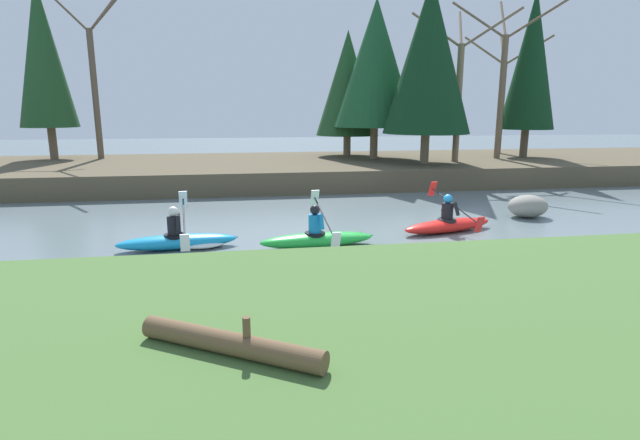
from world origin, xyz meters
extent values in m
plane|color=slate|center=(0.00, 0.00, 0.00)|extent=(90.00, 90.00, 0.00)
cube|color=#476B33|center=(0.00, -6.57, 0.35)|extent=(44.00, 6.23, 0.70)
cube|color=brown|center=(0.00, 10.63, 0.43)|extent=(44.00, 8.96, 0.86)
cylinder|color=brown|center=(-12.92, 13.04, 1.60)|extent=(0.36, 0.36, 1.47)
cone|color=#1E4723|center=(-12.92, 13.04, 5.60)|extent=(2.52, 2.52, 6.53)
cylinder|color=#7A664C|center=(0.99, 12.45, 1.37)|extent=(0.36, 0.36, 1.02)
cone|color=#1E4723|center=(0.99, 12.45, 4.37)|extent=(3.09, 3.09, 4.96)
cylinder|color=#7A664C|center=(1.93, 10.86, 1.60)|extent=(0.36, 0.36, 1.48)
cone|color=#194C28|center=(1.93, 10.86, 5.19)|extent=(3.78, 3.78, 5.69)
cylinder|color=#7A664C|center=(3.46, 8.26, 1.51)|extent=(0.36, 0.36, 1.29)
cone|color=#0F3319|center=(3.46, 8.26, 5.25)|extent=(3.64, 3.64, 6.19)
cylinder|color=brown|center=(9.36, 10.45, 1.54)|extent=(0.36, 0.36, 1.35)
cone|color=#0F3319|center=(9.36, 10.45, 5.39)|extent=(2.52, 2.52, 6.37)
cylinder|color=brown|center=(-10.81, 12.91, 3.78)|extent=(0.28, 0.28, 5.84)
cylinder|color=brown|center=(-11.82, 13.75, 7.47)|extent=(2.13, 1.82, 1.93)
cylinder|color=brown|center=(-9.75, 12.01, 7.35)|extent=(2.24, 1.91, 1.70)
cylinder|color=brown|center=(-10.39, 14.06, 7.58)|extent=(0.97, 2.41, 2.15)
cylinder|color=#7A664C|center=(5.18, 8.99, 3.37)|extent=(0.28, 0.28, 5.02)
cylinder|color=#7A664C|center=(4.31, 9.71, 6.52)|extent=(1.85, 1.58, 1.67)
cylinder|color=#7A664C|center=(6.09, 8.22, 6.42)|extent=(1.94, 1.66, 1.48)
cylinder|color=#7A664C|center=(5.54, 9.98, 6.62)|extent=(0.85, 2.09, 1.86)
cylinder|color=brown|center=(7.76, 10.05, 3.65)|extent=(0.28, 0.28, 5.58)
cylinder|color=brown|center=(6.80, 10.86, 7.17)|extent=(2.05, 1.74, 1.85)
cylinder|color=brown|center=(8.78, 9.20, 7.06)|extent=(2.15, 1.83, 1.63)
cylinder|color=brown|center=(8.16, 11.15, 7.28)|extent=(0.93, 2.31, 2.06)
cylinder|color=#7A664C|center=(9.30, 12.79, 3.20)|extent=(0.28, 0.28, 4.68)
cylinder|color=#7A664C|center=(8.50, 13.47, 6.13)|extent=(1.73, 1.48, 1.57)
cylinder|color=#7A664C|center=(10.16, 12.08, 6.03)|extent=(1.82, 1.55, 1.38)
cylinder|color=#7A664C|center=(9.64, 13.72, 6.22)|extent=(0.80, 1.96, 1.74)
ellipsoid|color=red|center=(1.01, -0.07, 0.17)|extent=(2.76, 1.32, 0.34)
cone|color=red|center=(2.20, 0.28, 0.19)|extent=(0.39, 0.29, 0.20)
cylinder|color=black|center=(0.96, -0.08, 0.31)|extent=(0.59, 0.59, 0.08)
cylinder|color=black|center=(0.96, -0.08, 0.56)|extent=(0.37, 0.37, 0.42)
sphere|color=#1E89D1|center=(0.96, -0.08, 0.89)|extent=(0.28, 0.28, 0.23)
cylinder|color=black|center=(0.99, 0.18, 0.65)|extent=(0.15, 0.24, 0.35)
cylinder|color=black|center=(1.13, -0.28, 0.65)|extent=(0.15, 0.24, 0.35)
cylinder|color=black|center=(1.18, -0.02, 0.69)|extent=(0.56, 1.85, 0.65)
cube|color=red|center=(0.92, 0.90, 1.00)|extent=(0.24, 0.21, 0.41)
cube|color=red|center=(1.45, -0.93, 0.38)|extent=(0.24, 0.21, 0.41)
ellipsoid|color=green|center=(-2.61, -0.96, 0.17)|extent=(2.74, 0.85, 0.34)
cone|color=green|center=(-1.38, -0.84, 0.19)|extent=(0.37, 0.23, 0.20)
cylinder|color=black|center=(-2.66, -0.96, 0.31)|extent=(0.52, 0.52, 0.08)
cylinder|color=#1984CC|center=(-2.66, -0.96, 0.56)|extent=(0.33, 0.33, 0.42)
sphere|color=black|center=(-2.66, -0.96, 0.89)|extent=(0.25, 0.25, 0.23)
cylinder|color=#1984CC|center=(-2.59, -0.72, 0.65)|extent=(0.11, 0.23, 0.35)
cylinder|color=#1984CC|center=(-2.54, -1.19, 0.65)|extent=(0.11, 0.23, 0.35)
cylinder|color=black|center=(-2.43, -0.94, 0.69)|extent=(0.21, 1.91, 0.65)
cube|color=white|center=(-2.52, 0.00, 1.00)|extent=(0.21, 0.18, 0.41)
cube|color=white|center=(-2.35, -1.89, 0.38)|extent=(0.21, 0.18, 0.41)
ellipsoid|color=#1993D6|center=(-5.83, -0.62, 0.17)|extent=(2.75, 0.88, 0.34)
cone|color=#1993D6|center=(-4.60, -0.49, 0.19)|extent=(0.37, 0.24, 0.20)
cylinder|color=black|center=(-5.88, -0.62, 0.31)|extent=(0.53, 0.53, 0.08)
cylinder|color=black|center=(-5.88, -0.62, 0.56)|extent=(0.33, 0.33, 0.42)
sphere|color=white|center=(-5.88, -0.62, 0.89)|extent=(0.25, 0.25, 0.23)
cylinder|color=black|center=(-5.81, -0.37, 0.65)|extent=(0.11, 0.23, 0.35)
cylinder|color=black|center=(-5.76, -0.85, 0.65)|extent=(0.11, 0.23, 0.35)
cylinder|color=black|center=(-5.65, -0.60, 0.69)|extent=(0.23, 1.91, 0.65)
cube|color=white|center=(-5.75, 0.35, 1.00)|extent=(0.22, 0.18, 0.41)
cube|color=white|center=(-5.55, -1.55, 0.38)|extent=(0.22, 0.18, 0.41)
ellipsoid|color=white|center=(-5.28, -0.56, 0.09)|extent=(1.17, 0.81, 0.18)
ellipsoid|color=gray|center=(4.10, 1.28, 0.33)|extent=(1.18, 0.93, 0.67)
cylinder|color=brown|center=(-4.50, -7.33, 0.82)|extent=(1.91, 1.34, 0.24)
cylinder|color=brown|center=(-4.33, -7.43, 1.04)|extent=(0.08, 0.08, 0.20)
camera|label=1|loc=(-4.35, -12.12, 3.17)|focal=28.00mm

